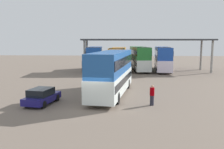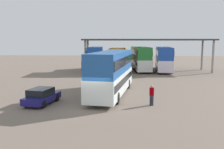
{
  "view_description": "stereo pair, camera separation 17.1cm",
  "coord_description": "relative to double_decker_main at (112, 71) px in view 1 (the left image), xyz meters",
  "views": [
    {
      "loc": [
        2.51,
        -18.36,
        5.2
      ],
      "look_at": [
        0.98,
        4.8,
        2.0
      ],
      "focal_mm": 38.61,
      "sensor_mm": 36.0,
      "label": 1
    },
    {
      "loc": [
        2.68,
        -18.35,
        5.2
      ],
      "look_at": [
        0.98,
        4.8,
        2.0
      ],
      "focal_mm": 38.61,
      "sensor_mm": 36.0,
      "label": 2
    }
  ],
  "objects": [
    {
      "name": "pedestrian_waiting",
      "position": [
        3.52,
        -3.77,
        -1.47
      ],
      "size": [
        0.38,
        0.38,
        1.7
      ],
      "rotation": [
        0.0,
        0.0,
        2.9
      ],
      "color": "#262633",
      "rests_on": "ground_plane"
    },
    {
      "name": "double_decker_far_right",
      "position": [
        3.61,
        20.45,
        -0.01
      ],
      "size": [
        3.48,
        11.51,
        4.22
      ],
      "rotation": [
        0.0,
        0.0,
        1.67
      ],
      "color": "silver",
      "rests_on": "ground_plane"
    },
    {
      "name": "double_decker_near_canopy",
      "position": [
        -4.27,
        18.99,
        -0.01
      ],
      "size": [
        3.36,
        10.48,
        4.21
      ],
      "rotation": [
        0.0,
        0.0,
        1.66
      ],
      "color": "silver",
      "rests_on": "ground_plane"
    },
    {
      "name": "double_decker_mid_row",
      "position": [
        -0.29,
        20.31,
        -0.09
      ],
      "size": [
        2.88,
        10.52,
        4.06
      ],
      "rotation": [
        0.0,
        0.0,
        1.54
      ],
      "color": "silver",
      "rests_on": "ground_plane"
    },
    {
      "name": "parked_hatchback",
      "position": [
        -5.6,
        -4.01,
        -1.65
      ],
      "size": [
        2.29,
        3.95,
        1.35
      ],
      "rotation": [
        0.0,
        0.0,
        1.4
      ],
      "color": "navy",
      "rests_on": "ground_plane"
    },
    {
      "name": "ground_plane",
      "position": [
        -0.98,
        -4.82,
        -2.32
      ],
      "size": [
        140.0,
        140.0,
        0.0
      ],
      "primitive_type": "plane",
      "color": "#706154"
    },
    {
      "name": "double_decker_main",
      "position": [
        0.0,
        0.0,
        0.0
      ],
      "size": [
        3.94,
        11.45,
        4.24
      ],
      "rotation": [
        0.0,
        0.0,
        1.44
      ],
      "color": "silver",
      "rests_on": "ground_plane"
    },
    {
      "name": "depot_canopy",
      "position": [
        4.73,
        18.92,
        2.94
      ],
      "size": [
        22.6,
        7.75,
        5.61
      ],
      "rotation": [
        0.0,
        0.0,
        0.09
      ],
      "color": "#33353A",
      "rests_on": "ground_plane"
    },
    {
      "name": "double_decker_end_of_row",
      "position": [
        7.7,
        20.0,
        -0.02
      ],
      "size": [
        3.23,
        11.67,
        4.19
      ],
      "rotation": [
        0.0,
        0.0,
        1.5
      ],
      "color": "silver",
      "rests_on": "ground_plane"
    }
  ]
}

